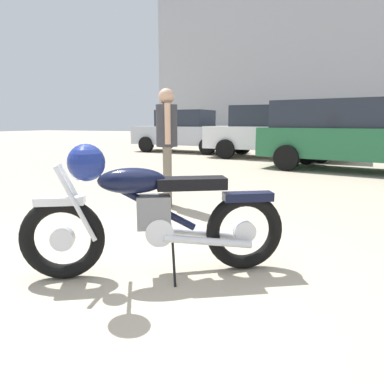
{
  "coord_description": "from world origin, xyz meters",
  "views": [
    {
      "loc": [
        1.37,
        -2.21,
        1.2
      ],
      "look_at": [
        0.0,
        1.05,
        0.52
      ],
      "focal_mm": 34.05,
      "sensor_mm": 36.0,
      "label": 1
    }
  ],
  "objects": [
    {
      "name": "ground_plane",
      "position": [
        0.0,
        0.0,
        0.0
      ],
      "size": [
        80.0,
        80.0,
        0.0
      ],
      "primitive_type": "plane",
      "color": "tan"
    },
    {
      "name": "vintage_motorcycle",
      "position": [
        0.01,
        0.19,
        0.49
      ],
      "size": [
        1.85,
        1.2,
        1.07
      ],
      "rotation": [
        0.0,
        0.0,
        3.68
      ],
      "color": "black",
      "rests_on": "ground_plane"
    },
    {
      "name": "bystander",
      "position": [
        -0.96,
        2.44,
        1.02
      ],
      "size": [
        0.3,
        0.41,
        1.66
      ],
      "rotation": [
        0.0,
        0.0,
        3.67
      ],
      "color": "#706656",
      "rests_on": "ground_plane"
    },
    {
      "name": "silver_sedan_mid",
      "position": [
        1.58,
        7.7,
        0.94
      ],
      "size": [
        4.95,
        2.64,
        1.74
      ],
      "rotation": [
        0.0,
        0.0,
        -0.2
      ],
      "color": "black",
      "rests_on": "ground_plane"
    },
    {
      "name": "white_estate_far",
      "position": [
        -0.63,
        10.2,
        0.94
      ],
      "size": [
        4.78,
        2.16,
        1.74
      ],
      "rotation": [
        0.0,
        0.0,
        3.09
      ],
      "color": "black",
      "rests_on": "ground_plane"
    },
    {
      "name": "dark_sedan_left",
      "position": [
        -4.66,
        11.52,
        0.84
      ],
      "size": [
        4.29,
        2.11,
        1.67
      ],
      "rotation": [
        0.0,
        0.0,
        3.08
      ],
      "color": "black",
      "rests_on": "ground_plane"
    },
    {
      "name": "industrial_building",
      "position": [
        0.01,
        29.63,
        5.44
      ],
      "size": [
        24.34,
        14.11,
        21.79
      ],
      "rotation": [
        0.0,
        0.0,
        0.02
      ],
      "color": "#9EA0A8",
      "rests_on": "ground_plane"
    }
  ]
}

